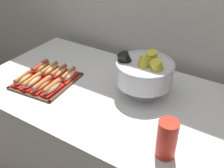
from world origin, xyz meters
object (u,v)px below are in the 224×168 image
object	(u,v)px
punch_bowl	(145,72)
hot_dog_1	(33,82)
cup_stack	(167,139)
buffet_table	(107,135)
hot_dog_0	(23,79)
serving_tray	(47,81)
hot_dog_3	(52,88)
hot_dog_4	(40,67)
hot_dog_5	(49,70)
hot_dog_6	(59,73)
hot_dog_7	(68,75)
hot_dog_2	(42,85)

from	to	relation	value
punch_bowl	hot_dog_1	bearing A→B (deg)	-154.37
punch_bowl	cup_stack	size ratio (longest dim) A/B	1.76
cup_stack	buffet_table	bearing A→B (deg)	150.78
hot_dog_0	serving_tray	bearing A→B (deg)	41.53
hot_dog_3	cup_stack	xyz separation A→B (m)	(0.76, -0.09, 0.06)
hot_dog_4	hot_dog_5	bearing A→B (deg)	5.27
buffet_table	hot_dog_6	bearing A→B (deg)	-175.40
hot_dog_5	hot_dog_4	bearing A→B (deg)	-174.73
hot_dog_1	hot_dog_3	size ratio (longest dim) A/B	1.08
hot_dog_3	hot_dog_1	bearing A→B (deg)	-174.73
buffet_table	hot_dog_7	size ratio (longest dim) A/B	9.96
buffet_table	hot_dog_7	world-z (taller)	hot_dog_7
buffet_table	hot_dog_2	xyz separation A→B (m)	(-0.33, -0.19, 0.39)
hot_dog_1	hot_dog_7	distance (m)	0.22
hot_dog_0	hot_dog_2	distance (m)	0.15
hot_dog_2	hot_dog_6	bearing A→B (deg)	95.27
hot_dog_2	hot_dog_5	bearing A→B (deg)	119.72
serving_tray	cup_stack	distance (m)	0.90
hot_dog_6	punch_bowl	xyz separation A→B (m)	(0.55, 0.12, 0.12)
hot_dog_3	hot_dog_5	bearing A→B (deg)	137.55
serving_tray	hot_dog_2	xyz separation A→B (m)	(0.04, -0.08, 0.03)
serving_tray	hot_dog_2	world-z (taller)	hot_dog_2
buffet_table	punch_bowl	bearing A→B (deg)	24.73
hot_dog_5	cup_stack	xyz separation A→B (m)	(0.92, -0.24, 0.06)
hot_dog_0	hot_dog_4	bearing A→B (deg)	95.27
cup_stack	hot_dog_0	bearing A→B (deg)	175.76
hot_dog_4	hot_dog_7	xyz separation A→B (m)	(0.22, 0.02, -0.00)
punch_bowl	buffet_table	bearing A→B (deg)	-155.27
hot_dog_3	punch_bowl	distance (m)	0.55
serving_tray	hot_dog_5	size ratio (longest dim) A/B	2.16
hot_dog_3	cup_stack	size ratio (longest dim) A/B	0.86
hot_dog_5	hot_dog_1	bearing A→B (deg)	-84.73
hot_dog_3	hot_dog_5	world-z (taller)	same
hot_dog_4	hot_dog_7	bearing A→B (deg)	5.27
hot_dog_0	hot_dog_5	world-z (taller)	hot_dog_0
hot_dog_0	hot_dog_6	world-z (taller)	hot_dog_0
hot_dog_6	hot_dog_7	world-z (taller)	same
hot_dog_2	cup_stack	xyz separation A→B (m)	(0.83, -0.09, 0.06)
punch_bowl	hot_dog_7	bearing A→B (deg)	-166.46
hot_dog_5	hot_dog_0	bearing A→B (deg)	-109.17
hot_dog_1	hot_dog_4	distance (m)	0.18
serving_tray	hot_dog_1	world-z (taller)	hot_dog_1
hot_dog_1	hot_dog_5	xyz separation A→B (m)	(-0.02, 0.16, -0.00)
serving_tray	punch_bowl	distance (m)	0.63
buffet_table	hot_dog_5	world-z (taller)	hot_dog_5
hot_dog_7	cup_stack	world-z (taller)	cup_stack
hot_dog_6	punch_bowl	world-z (taller)	punch_bowl
hot_dog_0	hot_dog_2	size ratio (longest dim) A/B	1.00
hot_dog_1	hot_dog_5	size ratio (longest dim) A/B	0.97
serving_tray	hot_dog_0	size ratio (longest dim) A/B	2.30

